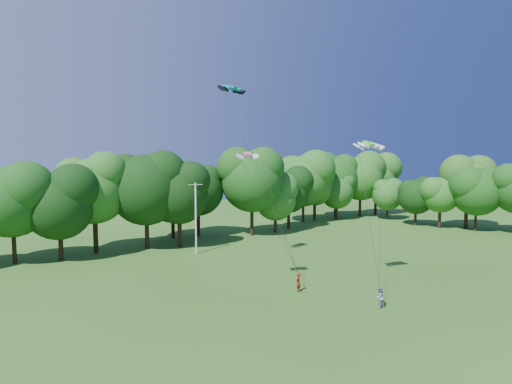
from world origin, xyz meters
TOP-DOWN VIEW (x-y plane):
  - ground at (0.00, 0.00)m, footprint 160.00×160.00m
  - utility_pole at (1.25, 28.05)m, footprint 1.62×0.49m
  - kite_flyer_left at (1.56, 11.05)m, footprint 0.69×0.59m
  - kite_flyer_right at (3.91, 4.82)m, footprint 0.86×0.71m
  - kite_teal at (0.90, 19.97)m, footprint 2.93×1.79m
  - kite_green at (7.02, 8.51)m, footprint 2.66×1.71m
  - kite_pink at (-1.87, 13.40)m, footprint 1.98×1.49m
  - tree_back_center at (1.32, 32.45)m, footprint 7.96×7.96m
  - tree_back_east at (34.64, 36.53)m, footprint 6.57×6.57m
  - tree_flank_east at (44.08, 17.79)m, footprint 8.70×8.70m

SIDE VIEW (x-z plane):
  - ground at x=0.00m, z-range 0.00..0.00m
  - kite_flyer_left at x=1.56m, z-range 0.00..1.59m
  - kite_flyer_right at x=3.91m, z-range 0.00..1.61m
  - utility_pole at x=1.25m, z-range 0.11..8.38m
  - tree_back_east at x=34.64m, z-range 1.19..10.75m
  - tree_back_center at x=1.32m, z-range 1.44..13.02m
  - tree_flank_east at x=44.08m, z-range 1.57..14.23m
  - kite_pink at x=-1.87m, z-range 11.13..11.52m
  - kite_green at x=7.02m, z-range 11.99..12.49m
  - kite_teal at x=0.90m, z-range 17.63..18.16m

